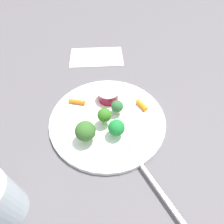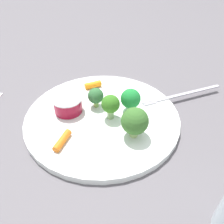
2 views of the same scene
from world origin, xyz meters
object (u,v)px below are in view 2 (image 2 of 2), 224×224
at_px(broccoli_floret_0, 111,105).
at_px(broccoli_floret_1, 96,96).
at_px(sauce_cup, 68,104).
at_px(fork, 181,95).
at_px(carrot_stick_1, 91,85).
at_px(plate, 102,117).
at_px(broccoli_floret_3, 131,100).
at_px(broccoli_floret_2, 135,121).
at_px(carrot_stick_0, 62,140).

height_order(broccoli_floret_0, broccoli_floret_1, broccoli_floret_0).
height_order(sauce_cup, fork, sauce_cup).
relative_size(carrot_stick_1, fork, 0.19).
relative_size(sauce_cup, carrot_stick_1, 1.56).
xyz_separation_m(plate, broccoli_floret_3, (-0.00, -0.05, 0.03)).
xyz_separation_m(broccoli_floret_2, carrot_stick_0, (0.01, 0.12, -0.03)).
relative_size(carrot_stick_0, fork, 0.23).
height_order(broccoli_floret_1, broccoli_floret_3, broccoli_floret_3).
bearing_deg(sauce_cup, broccoli_floret_3, -104.64).
relative_size(broccoli_floret_0, broccoli_floret_3, 1.04).
relative_size(broccoli_floret_2, carrot_stick_1, 1.54).
height_order(carrot_stick_0, carrot_stick_1, carrot_stick_1).
bearing_deg(broccoli_floret_2, broccoli_floret_3, -12.81).
bearing_deg(carrot_stick_1, broccoli_floret_3, -149.39).
bearing_deg(carrot_stick_0, carrot_stick_1, -25.81).
distance_m(broccoli_floret_0, broccoli_floret_1, 0.05).
bearing_deg(broccoli_floret_2, carrot_stick_0, 84.54).
distance_m(broccoli_floret_0, carrot_stick_0, 0.10).
xyz_separation_m(broccoli_floret_1, broccoli_floret_2, (-0.10, -0.05, 0.01)).
distance_m(plate, carrot_stick_1, 0.10).
bearing_deg(broccoli_floret_0, broccoli_floret_2, -154.00).
relative_size(broccoli_floret_2, carrot_stick_0, 1.27).
height_order(carrot_stick_0, fork, carrot_stick_0).
height_order(sauce_cup, carrot_stick_0, sauce_cup).
bearing_deg(broccoli_floret_0, sauce_cup, 62.08).
height_order(plate, broccoli_floret_2, broccoli_floret_2).
bearing_deg(carrot_stick_0, broccoli_floret_0, -64.52).
bearing_deg(broccoli_floret_0, carrot_stick_0, 115.48).
height_order(broccoli_floret_0, broccoli_floret_2, broccoli_floret_2).
distance_m(carrot_stick_0, carrot_stick_1, 0.17).
xyz_separation_m(sauce_cup, carrot_stick_1, (0.07, -0.06, -0.01)).
height_order(plate, fork, fork).
relative_size(broccoli_floret_1, carrot_stick_0, 0.93).
relative_size(plate, carrot_stick_1, 8.07).
relative_size(plate, broccoli_floret_3, 6.22).
xyz_separation_m(broccoli_floret_3, fork, (0.02, -0.12, -0.03)).
height_order(broccoli_floret_1, broccoli_floret_2, broccoli_floret_2).
bearing_deg(broccoli_floret_1, plate, -167.87).
bearing_deg(sauce_cup, fork, -91.24).
bearing_deg(broccoli_floret_1, broccoli_floret_0, -154.52).
relative_size(plate, fork, 1.55).
height_order(carrot_stick_1, fork, carrot_stick_1).
bearing_deg(broccoli_floret_3, plate, 86.51).
bearing_deg(broccoli_floret_2, broccoli_floret_0, 26.00).
distance_m(broccoli_floret_0, carrot_stick_1, 0.11).
height_order(broccoli_floret_1, carrot_stick_0, broccoli_floret_1).
xyz_separation_m(plate, carrot_stick_1, (0.10, 0.00, 0.01)).
relative_size(sauce_cup, broccoli_floret_3, 1.20).
relative_size(plate, broccoli_floret_1, 7.19).
xyz_separation_m(broccoli_floret_2, carrot_stick_1, (0.16, 0.04, -0.03)).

